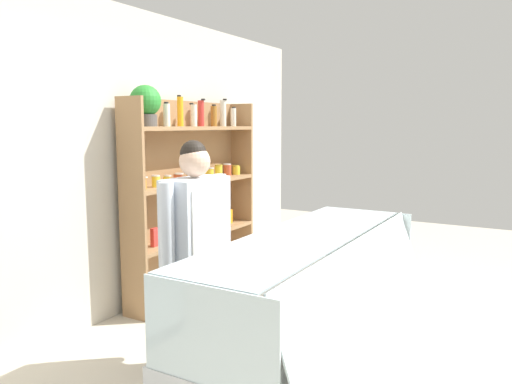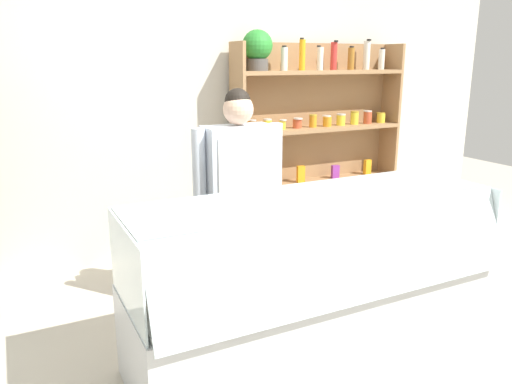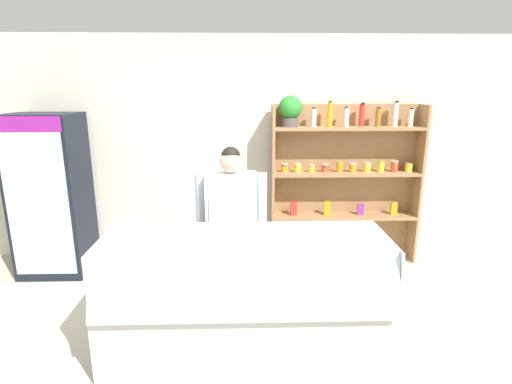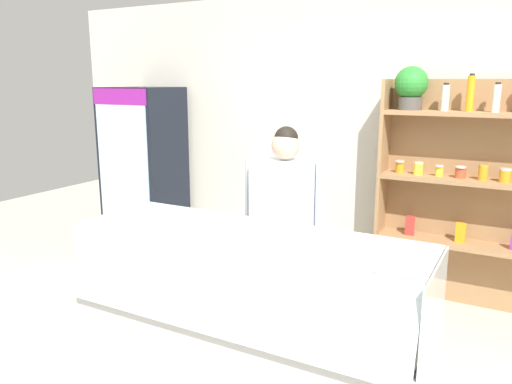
# 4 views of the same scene
# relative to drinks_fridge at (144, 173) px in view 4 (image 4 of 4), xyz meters

# --- Properties ---
(ground_plane) EXTENTS (12.00, 12.00, 0.00)m
(ground_plane) POSITION_rel_drinks_fridge_xyz_m (2.29, -1.49, -0.92)
(ground_plane) COLOR beige
(back_wall) EXTENTS (6.80, 0.10, 2.70)m
(back_wall) POSITION_rel_drinks_fridge_xyz_m (2.29, 0.47, 0.43)
(back_wall) COLOR beige
(back_wall) RESTS_ON ground
(drinks_fridge) EXTENTS (0.74, 0.64, 1.83)m
(drinks_fridge) POSITION_rel_drinks_fridge_xyz_m (0.00, 0.00, 0.00)
(drinks_fridge) COLOR black
(drinks_fridge) RESTS_ON ground
(shelving_unit) EXTENTS (1.78, 0.29, 2.01)m
(shelving_unit) POSITION_rel_drinks_fridge_xyz_m (3.33, 0.25, 0.22)
(shelving_unit) COLOR #9E754C
(shelving_unit) RESTS_ON ground
(deli_display_case) EXTENTS (2.20, 0.80, 1.01)m
(deli_display_case) POSITION_rel_drinks_fridge_xyz_m (2.19, -1.59, -0.60)
(deli_display_case) COLOR silver
(deli_display_case) RESTS_ON ground
(shop_clerk) EXTENTS (0.67, 0.25, 1.58)m
(shop_clerk) POSITION_rel_drinks_fridge_xyz_m (2.07, -0.81, 0.02)
(shop_clerk) COLOR #383D51
(shop_clerk) RESTS_ON ground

